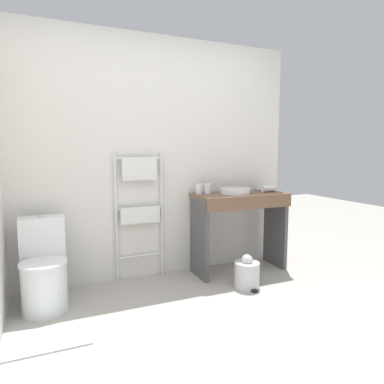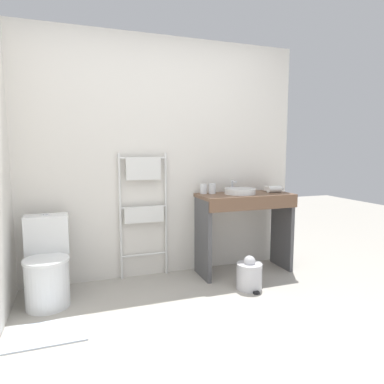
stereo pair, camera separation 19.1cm
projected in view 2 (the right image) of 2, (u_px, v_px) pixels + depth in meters
The scene contains 12 objects.
ground_plane at pixel (225, 356), 2.16m from camera, with size 12.00×12.00×0.00m, color #A8A399.
wall_back at pixel (159, 158), 3.53m from camera, with size 2.99×0.12×2.41m, color silver.
toilet at pixel (47, 267), 2.88m from camera, with size 0.36×0.52×0.74m.
towel_radiator at pixel (144, 196), 3.41m from camera, with size 0.49×0.06×1.27m.
vanity_counter at pixel (245, 219), 3.58m from camera, with size 0.98×0.45×0.84m.
sink_basin at pixel (240, 191), 3.55m from camera, with size 0.32×0.32×0.06m.
faucet at pixel (233, 184), 3.70m from camera, with size 0.02×0.10×0.13m.
cup_near_wall at pixel (204, 189), 3.56m from camera, with size 0.07×0.07×0.10m.
cup_near_edge at pixel (212, 189), 3.56m from camera, with size 0.07×0.07×0.11m.
hair_dryer at pixel (274, 189), 3.67m from camera, with size 0.20×0.17×0.07m.
trash_bin at pixel (249, 275), 3.20m from camera, with size 0.24×0.27×0.32m.
bath_mat at pixel (46, 334), 2.41m from camera, with size 0.56×0.36×0.01m, color #B2BCCC.
Camera 2 is at (-0.87, -1.83, 1.30)m, focal length 32.00 mm.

